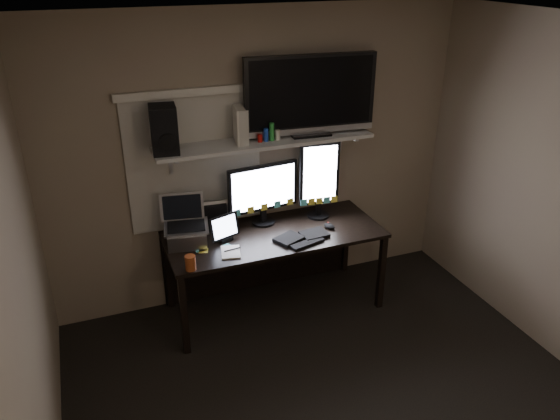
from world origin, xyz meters
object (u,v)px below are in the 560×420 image
cup (190,263)px  tv (310,96)px  monitor_landscape (263,194)px  game_console (239,125)px  laptop (186,223)px  desk (269,245)px  speaker (164,129)px  mouse (329,226)px  tablet (224,228)px  monitor_portrait (319,180)px  keyboard (302,237)px

cup → tv: tv is taller
monitor_landscape → game_console: game_console is taller
tv → game_console: size_ratio=3.86×
tv → monitor_landscape: bearing=-176.7°
cup → game_console: 1.15m
laptop → game_console: game_console is taller
desk → game_console: size_ratio=6.37×
tv → speaker: (-1.19, -0.01, -0.15)m
desk → monitor_landscape: (-0.02, 0.09, 0.45)m
mouse → speaker: size_ratio=0.30×
speaker → monitor_landscape: bearing=7.7°
monitor_landscape → tv: tv is taller
desk → speaker: 1.37m
desk → laptop: (-0.72, -0.06, 0.37)m
mouse → tablet: 0.90m
tablet → monitor_portrait: bearing=-9.7°
cup → desk: bearing=29.8°
mouse → tablet: bearing=153.2°
mouse → speaker: (-1.27, 0.27, 0.91)m
desk → game_console: bearing=154.3°
tablet → cup: bearing=-153.9°
tv → mouse: bearing=-69.3°
desk → tv: (0.39, 0.08, 1.25)m
cup → mouse: bearing=11.0°
mouse → monitor_portrait: bearing=68.8°
desk → cup: bearing=-150.2°
monitor_portrait → tablet: bearing=-165.0°
game_console → speaker: (-0.60, -0.03, 0.04)m
desk → speaker: speaker is taller
tablet → speaker: size_ratio=0.73×
keyboard → tablet: 0.63m
monitor_portrait → tv: 0.73m
tv → monitor_portrait: bearing=-17.8°
monitor_landscape → monitor_portrait: (0.50, -0.05, 0.07)m
laptop → tv: 1.42m
game_console → desk: bearing=-17.8°
keyboard → game_console: (-0.38, 0.39, 0.88)m
mouse → tv: bearing=86.1°
laptop → tv: (1.11, 0.14, 0.88)m
monitor_landscape → keyboard: (0.20, -0.37, -0.26)m
tablet → game_console: (0.21, 0.19, 0.78)m
monitor_portrait → mouse: bearing=-85.0°
laptop → cup: (-0.06, -0.38, -0.14)m
mouse → cup: size_ratio=0.93×
mouse → laptop: laptop is taller
tablet → game_console: bearing=23.8°
keyboard → speaker: 1.38m
monitor_portrait → keyboard: bearing=-125.9°
monitor_portrait → speaker: 1.40m
monitor_landscape → speaker: bearing=175.4°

